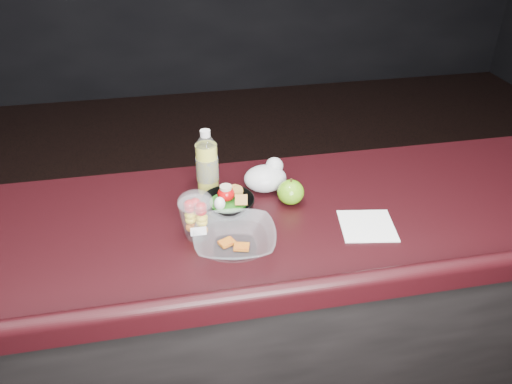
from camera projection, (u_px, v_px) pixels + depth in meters
counter at (240, 332)px, 1.81m from camera, size 4.06×0.71×1.02m
lemonade_bottle at (207, 166)px, 1.63m from camera, size 0.07×0.07×0.22m
fruit_cup at (196, 214)px, 1.43m from camera, size 0.10×0.10×0.15m
green_apple at (291, 192)px, 1.59m from camera, size 0.09×0.09×0.09m
plastic_bag at (266, 177)px, 1.66m from camera, size 0.14×0.12×0.10m
snack_bowl at (228, 204)px, 1.55m from camera, size 0.18×0.18×0.09m
takeout_bowl at (235, 240)px, 1.41m from camera, size 0.26×0.26×0.06m
paper_napkin at (367, 226)px, 1.51m from camera, size 0.18×0.18×0.00m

